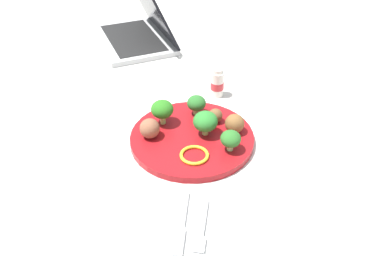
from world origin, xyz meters
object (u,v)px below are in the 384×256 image
(meatball_front_right, at_px, (235,124))
(knife, at_px, (181,224))
(plate, at_px, (192,138))
(fork, at_px, (201,227))
(meatball_center, at_px, (150,128))
(napkin, at_px, (192,224))
(broccoli_floret_mid_right, at_px, (197,103))
(yogurt_bottle, at_px, (217,84))
(pepper_ring_mid_left, at_px, (194,155))
(broccoli_floret_front_left, at_px, (162,109))
(broccoli_floret_near_rim, at_px, (231,139))
(meatball_back_left, at_px, (215,116))
(laptop, at_px, (138,31))
(broccoli_floret_front_right, at_px, (205,122))

(meatball_front_right, relative_size, knife, 0.31)
(plate, xyz_separation_m, knife, (0.25, 0.01, -0.00))
(plate, distance_m, fork, 0.25)
(meatball_center, height_order, napkin, meatball_center)
(broccoli_floret_mid_right, height_order, yogurt_bottle, yogurt_bottle)
(yogurt_bottle, bearing_deg, pepper_ring_mid_left, -5.68)
(broccoli_floret_front_left, bearing_deg, broccoli_floret_near_rim, 63.79)
(broccoli_floret_near_rim, bearing_deg, plate, -115.29)
(yogurt_bottle, bearing_deg, plate, -11.44)
(fork, distance_m, knife, 0.04)
(broccoli_floret_mid_right, relative_size, napkin, 0.29)
(broccoli_floret_mid_right, xyz_separation_m, meatball_back_left, (0.03, 0.05, -0.01))
(pepper_ring_mid_left, distance_m, laptop, 0.65)
(broccoli_floret_mid_right, relative_size, laptop, 0.13)
(broccoli_floret_front_left, relative_size, meatball_front_right, 1.35)
(napkin, bearing_deg, meatball_front_right, 166.46)
(napkin, xyz_separation_m, yogurt_bottle, (-0.45, 0.01, 0.03))
(plate, bearing_deg, broccoli_floret_near_rim, 64.71)
(broccoli_floret_front_left, bearing_deg, yogurt_bottle, 145.48)
(knife, bearing_deg, meatball_center, -155.64)
(broccoli_floret_mid_right, relative_size, meatball_back_left, 1.46)
(fork, bearing_deg, broccoli_floret_near_rim, 169.17)
(broccoli_floret_front_right, bearing_deg, meatball_back_left, 159.75)
(broccoli_floret_mid_right, xyz_separation_m, yogurt_bottle, (-0.12, 0.04, -0.01))
(plate, xyz_separation_m, yogurt_bottle, (-0.21, 0.04, 0.03))
(pepper_ring_mid_left, distance_m, fork, 0.18)
(plate, bearing_deg, fork, 10.79)
(broccoli_floret_front_left, bearing_deg, meatball_front_right, 85.76)
(plate, height_order, broccoli_floret_front_right, broccoli_floret_front_right)
(meatball_back_left, height_order, fork, meatball_back_left)
(plate, relative_size, pepper_ring_mid_left, 4.50)
(broccoli_floret_mid_right, distance_m, fork, 0.34)
(broccoli_floret_front_right, xyz_separation_m, laptop, (-0.51, -0.28, -0.01))
(fork, bearing_deg, meatball_center, -149.00)
(yogurt_bottle, distance_m, laptop, 0.43)
(broccoli_floret_near_rim, bearing_deg, meatball_front_right, 174.49)
(broccoli_floret_front_left, height_order, fork, broccoli_floret_front_left)
(broccoli_floret_front_right, relative_size, broccoli_floret_near_rim, 1.20)
(broccoli_floret_front_left, distance_m, broccoli_floret_near_rim, 0.18)
(broccoli_floret_mid_right, relative_size, broccoli_floret_near_rim, 1.02)
(broccoli_floret_mid_right, height_order, laptop, laptop)
(meatball_center, relative_size, yogurt_bottle, 0.58)
(broccoli_floret_mid_right, bearing_deg, meatball_front_right, 56.47)
(yogurt_bottle, bearing_deg, meatball_front_right, 16.16)
(plate, relative_size, fork, 2.33)
(pepper_ring_mid_left, relative_size, fork, 0.52)
(yogurt_bottle, bearing_deg, broccoli_floret_mid_right, -18.80)
(broccoli_floret_front_right, distance_m, meatball_back_left, 0.06)
(meatball_front_right, bearing_deg, laptop, -145.49)
(broccoli_floret_front_right, height_order, knife, broccoli_floret_front_right)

